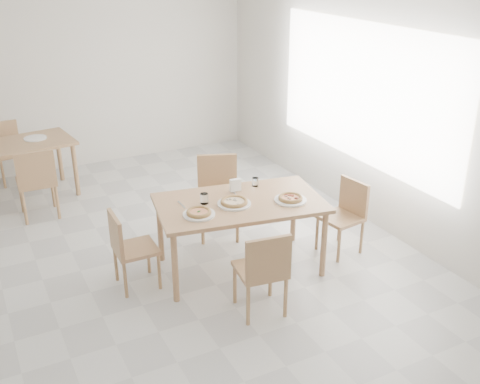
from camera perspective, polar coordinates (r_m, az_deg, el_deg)
name	(u,v)px	position (r m, az deg, el deg)	size (l,w,h in m)	color
room	(362,93)	(6.69, 12.32, 9.76)	(7.28, 7.00, 7.00)	silver
main_table	(240,208)	(5.54, 0.00, -1.66)	(1.77, 1.19, 0.75)	tan
chair_south	(263,268)	(4.93, 2.40, -7.74)	(0.46, 0.46, 0.83)	tan
chair_north	(218,190)	(6.34, -2.25, 0.21)	(0.58, 0.58, 0.91)	tan
chair_west	(128,245)	(5.44, -11.34, -5.32)	(0.39, 0.39, 0.79)	tan
chair_east	(346,211)	(6.09, 10.72, -1.92)	(0.44, 0.44, 0.79)	tan
plate_margherita	(199,214)	(5.24, -4.19, -2.28)	(0.30, 0.30, 0.02)	white
plate_mushroom	(234,204)	(5.44, -0.60, -1.20)	(0.33, 0.33, 0.02)	white
plate_pepperoni	(290,200)	(5.54, 5.14, -0.81)	(0.32, 0.32, 0.02)	white
pizza_margherita	(199,212)	(5.23, -4.20, -2.06)	(0.24, 0.24, 0.03)	tan
pizza_mushroom	(234,202)	(5.43, -0.60, -0.98)	(0.34, 0.34, 0.03)	tan
pizza_pepperoni	(290,198)	(5.53, 5.15, -0.60)	(0.24, 0.24, 0.03)	tan
tumbler_a	(204,199)	(5.46, -3.66, -0.67)	(0.08, 0.08, 0.10)	white
tumbler_b	(255,182)	(5.85, 1.56, 1.03)	(0.07, 0.07, 0.09)	white
napkin_holder	(235,186)	(5.71, -0.47, 0.64)	(0.13, 0.07, 0.14)	silver
fork_a	(233,192)	(5.72, -0.72, 0.03)	(0.01, 0.16, 0.01)	silver
fork_b	(182,205)	(5.46, -5.95, -1.30)	(0.02, 0.19, 0.01)	silver
second_table	(17,150)	(7.73, -21.70, 3.95)	(1.46, 0.95, 0.75)	tan
chair_back_s	(36,179)	(7.09, -19.98, 1.26)	(0.46, 0.46, 0.89)	tan
chair_back_n	(7,148)	(8.48, -22.57, 4.19)	(0.47, 0.47, 0.83)	tan
plate_empty	(35,138)	(7.81, -20.08, 5.17)	(0.29, 0.29, 0.02)	white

